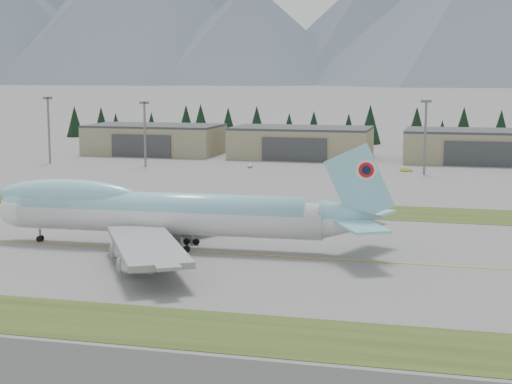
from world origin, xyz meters
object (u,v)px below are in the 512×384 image
(service_vehicle_a, at_px, (250,168))
(hangar_center, at_px, (301,142))
(hangar_left, at_px, (155,139))
(hangar_right, at_px, (478,146))
(boeing_747_freighter, at_px, (164,212))
(service_vehicle_b, at_px, (406,171))

(service_vehicle_a, bearing_deg, hangar_center, 61.66)
(hangar_left, distance_m, hangar_right, 115.00)
(hangar_right, distance_m, service_vehicle_a, 77.78)
(boeing_747_freighter, xyz_separation_m, hangar_left, (-59.60, 148.06, -0.66))
(hangar_left, height_order, service_vehicle_a, hangar_left)
(service_vehicle_b, bearing_deg, hangar_left, 66.08)
(hangar_center, relative_size, service_vehicle_b, 12.53)
(boeing_747_freighter, xyz_separation_m, hangar_center, (-4.60, 148.06, -0.66))
(boeing_747_freighter, height_order, hangar_left, boeing_747_freighter)
(hangar_left, height_order, service_vehicle_b, hangar_left)
(boeing_747_freighter, distance_m, hangar_left, 159.61)
(hangar_left, xyz_separation_m, hangar_center, (55.00, 0.00, 0.00))
(service_vehicle_a, xyz_separation_m, service_vehicle_b, (48.19, 1.87, 0.00))
(hangar_left, bearing_deg, hangar_center, 0.00)
(boeing_747_freighter, bearing_deg, hangar_center, 89.68)
(hangar_center, distance_m, hangar_right, 60.00)
(service_vehicle_a, distance_m, service_vehicle_b, 48.23)
(hangar_center, height_order, hangar_right, same)
(boeing_747_freighter, distance_m, hangar_right, 158.09)
(boeing_747_freighter, distance_m, service_vehicle_a, 115.71)
(hangar_right, bearing_deg, hangar_left, 180.00)
(hangar_center, bearing_deg, boeing_747_freighter, -88.22)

